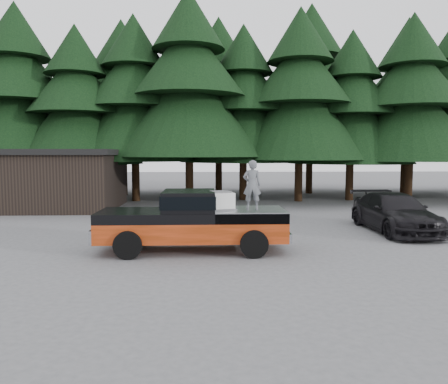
{
  "coord_description": "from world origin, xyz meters",
  "views": [
    {
      "loc": [
        0.02,
        -12.85,
        3.09
      ],
      "look_at": [
        0.56,
        0.0,
        1.95
      ],
      "focal_mm": 35.0,
      "sensor_mm": 36.0,
      "label": 1
    }
  ],
  "objects_px": {
    "pickup_truck": "(192,230)",
    "utility_building": "(45,179)",
    "air_compressor": "(220,202)",
    "man_on_bed": "(252,185)",
    "parked_car": "(394,213)"
  },
  "relations": [
    {
      "from": "air_compressor",
      "to": "pickup_truck",
      "type": "bearing_deg",
      "value": 153.85
    },
    {
      "from": "pickup_truck",
      "to": "utility_building",
      "type": "distance_m",
      "value": 14.17
    },
    {
      "from": "pickup_truck",
      "to": "utility_building",
      "type": "bearing_deg",
      "value": 127.45
    },
    {
      "from": "pickup_truck",
      "to": "parked_car",
      "type": "bearing_deg",
      "value": 21.87
    },
    {
      "from": "parked_car",
      "to": "utility_building",
      "type": "xyz_separation_m",
      "value": [
        -16.47,
        8.06,
        0.91
      ]
    },
    {
      "from": "air_compressor",
      "to": "parked_car",
      "type": "relative_size",
      "value": 0.15
    },
    {
      "from": "parked_car",
      "to": "air_compressor",
      "type": "bearing_deg",
      "value": -155.62
    },
    {
      "from": "pickup_truck",
      "to": "utility_building",
      "type": "height_order",
      "value": "utility_building"
    },
    {
      "from": "air_compressor",
      "to": "utility_building",
      "type": "distance_m",
      "value": 14.81
    },
    {
      "from": "pickup_truck",
      "to": "man_on_bed",
      "type": "relative_size",
      "value": 3.88
    },
    {
      "from": "air_compressor",
      "to": "man_on_bed",
      "type": "bearing_deg",
      "value": -12.93
    },
    {
      "from": "parked_car",
      "to": "utility_building",
      "type": "bearing_deg",
      "value": 152.95
    },
    {
      "from": "parked_car",
      "to": "man_on_bed",
      "type": "bearing_deg",
      "value": -152.5
    },
    {
      "from": "pickup_truck",
      "to": "air_compressor",
      "type": "distance_m",
      "value": 1.29
    },
    {
      "from": "man_on_bed",
      "to": "utility_building",
      "type": "height_order",
      "value": "utility_building"
    }
  ]
}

